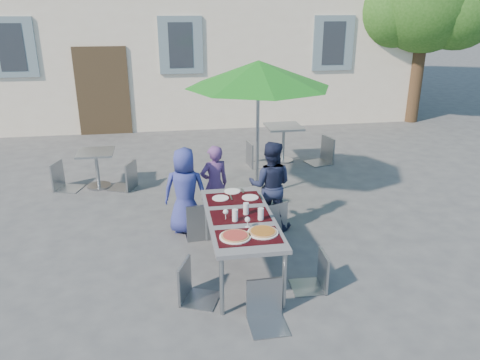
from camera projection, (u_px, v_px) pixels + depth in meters
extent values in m
plane|color=#434345|center=(217.00, 286.00, 5.58)|extent=(90.00, 90.00, 0.00)
cube|color=#3D2E1D|center=(103.00, 91.00, 11.79)|extent=(1.30, 0.06, 2.20)
cube|color=slate|center=(12.00, 47.00, 11.10)|extent=(1.10, 0.06, 1.40)
cube|color=#262B33|center=(11.00, 47.00, 11.08)|extent=(0.60, 0.04, 1.10)
cube|color=slate|center=(181.00, 45.00, 11.71)|extent=(1.10, 0.06, 1.40)
cube|color=#262B33|center=(181.00, 45.00, 11.69)|extent=(0.60, 0.04, 1.10)
cube|color=slate|center=(333.00, 43.00, 12.31)|extent=(1.10, 0.06, 1.40)
cube|color=#262B33|center=(333.00, 43.00, 12.29)|extent=(0.60, 0.04, 1.10)
cylinder|color=#45301D|center=(417.00, 72.00, 13.00)|extent=(0.36, 0.36, 2.80)
sphere|color=#1E4F15|center=(391.00, 11.00, 12.59)|extent=(2.00, 2.00, 2.00)
sphere|color=#1E4F15|center=(458.00, 7.00, 12.14)|extent=(2.20, 2.20, 2.20)
cube|color=#4C4C51|center=(240.00, 218.00, 5.67)|extent=(0.80, 1.85, 0.05)
cylinder|color=#92989D|center=(222.00, 287.00, 4.95)|extent=(0.05, 0.05, 0.70)
cylinder|color=#92989D|center=(284.00, 281.00, 5.05)|extent=(0.05, 0.05, 0.70)
cylinder|color=#92989D|center=(206.00, 218.00, 6.55)|extent=(0.05, 0.05, 0.70)
cylinder|color=#92989D|center=(254.00, 215.00, 6.65)|extent=(0.05, 0.05, 0.70)
cube|color=black|center=(248.00, 237.00, 5.15)|extent=(0.70, 0.42, 0.01)
cube|color=black|center=(240.00, 216.00, 5.66)|extent=(0.70, 0.42, 0.01)
cube|color=black|center=(234.00, 198.00, 6.16)|extent=(0.70, 0.42, 0.01)
cylinder|color=white|center=(235.00, 237.00, 5.13)|extent=(0.35, 0.35, 0.01)
cylinder|color=#B27E50|center=(235.00, 236.00, 5.12)|extent=(0.31, 0.31, 0.01)
cylinder|color=maroon|center=(235.00, 235.00, 5.12)|extent=(0.27, 0.27, 0.01)
cylinder|color=white|center=(263.00, 232.00, 5.22)|extent=(0.35, 0.35, 0.01)
cylinder|color=#B27E50|center=(263.00, 231.00, 5.22)|extent=(0.31, 0.31, 0.01)
cylinder|color=#862D09|center=(263.00, 231.00, 5.22)|extent=(0.27, 0.27, 0.01)
cylinder|color=silver|center=(235.00, 215.00, 5.49)|extent=(0.07, 0.07, 0.15)
cylinder|color=silver|center=(246.00, 209.00, 5.67)|extent=(0.07, 0.07, 0.15)
cylinder|color=silver|center=(261.00, 214.00, 5.53)|extent=(0.07, 0.07, 0.15)
cylinder|color=silver|center=(226.00, 219.00, 5.57)|extent=(0.06, 0.06, 0.00)
cylinder|color=silver|center=(226.00, 216.00, 5.55)|extent=(0.01, 0.01, 0.08)
sphere|color=silver|center=(226.00, 212.00, 5.53)|extent=(0.06, 0.06, 0.06)
cylinder|color=silver|center=(247.00, 227.00, 5.37)|extent=(0.06, 0.06, 0.00)
cylinder|color=silver|center=(247.00, 224.00, 5.36)|extent=(0.01, 0.01, 0.08)
sphere|color=silver|center=(247.00, 219.00, 5.33)|extent=(0.06, 0.06, 0.06)
cylinder|color=white|center=(220.00, 198.00, 6.16)|extent=(0.22, 0.22, 0.01)
cube|color=#93949A|center=(231.00, 198.00, 6.18)|extent=(0.02, 0.18, 0.00)
cylinder|color=white|center=(250.00, 197.00, 6.18)|extent=(0.22, 0.22, 0.01)
cube|color=#93949A|center=(261.00, 197.00, 6.20)|extent=(0.02, 0.18, 0.00)
cylinder|color=white|center=(232.00, 191.00, 6.38)|extent=(0.22, 0.22, 0.01)
cube|color=#93949A|center=(242.00, 191.00, 6.40)|extent=(0.02, 0.18, 0.00)
imported|color=#32398A|center=(185.00, 191.00, 6.72)|extent=(0.68, 0.50, 1.28)
imported|color=#623A78|center=(214.00, 185.00, 7.04)|extent=(0.51, 0.40, 1.22)
imported|color=#1B203C|center=(270.00, 185.00, 6.84)|extent=(0.73, 0.55, 1.33)
cube|color=gray|center=(200.00, 203.00, 6.69)|extent=(0.49, 0.49, 0.03)
cube|color=gray|center=(202.00, 191.00, 6.39)|extent=(0.46, 0.07, 0.54)
cylinder|color=gray|center=(211.00, 212.00, 7.00)|extent=(0.02, 0.02, 0.48)
cylinder|color=gray|center=(185.00, 215.00, 6.91)|extent=(0.02, 0.02, 0.48)
cylinder|color=gray|center=(216.00, 223.00, 6.64)|extent=(0.02, 0.02, 0.48)
cylinder|color=gray|center=(189.00, 226.00, 6.55)|extent=(0.02, 0.02, 0.48)
cube|color=gray|center=(224.00, 203.00, 6.84)|extent=(0.53, 0.53, 0.03)
cube|color=gray|center=(230.00, 192.00, 6.60)|extent=(0.38, 0.18, 0.48)
cylinder|color=gray|center=(228.00, 210.00, 7.14)|extent=(0.02, 0.02, 0.42)
cylinder|color=gray|center=(208.00, 215.00, 6.97)|extent=(0.02, 0.02, 0.42)
cylinder|color=gray|center=(240.00, 218.00, 6.86)|extent=(0.02, 0.02, 0.42)
cylinder|color=gray|center=(219.00, 224.00, 6.69)|extent=(0.02, 0.02, 0.42)
cube|color=gray|center=(269.00, 202.00, 6.88)|extent=(0.49, 0.49, 0.03)
cube|color=gray|center=(276.00, 192.00, 6.64)|extent=(0.39, 0.14, 0.47)
cylinder|color=gray|center=(273.00, 209.00, 7.16)|extent=(0.02, 0.02, 0.41)
cylinder|color=gray|center=(254.00, 213.00, 7.03)|extent=(0.02, 0.02, 0.41)
cylinder|color=gray|center=(285.00, 218.00, 6.88)|extent=(0.02, 0.02, 0.41)
cylinder|color=gray|center=(264.00, 222.00, 6.74)|extent=(0.02, 0.02, 0.41)
cube|color=gray|center=(200.00, 268.00, 5.17)|extent=(0.51, 0.51, 0.03)
cube|color=gray|center=(183.00, 248.00, 5.13)|extent=(0.17, 0.37, 0.46)
cylinder|color=gray|center=(210.00, 295.00, 5.06)|extent=(0.02, 0.02, 0.41)
cylinder|color=gray|center=(219.00, 278.00, 5.36)|extent=(0.02, 0.02, 0.41)
cylinder|color=gray|center=(181.00, 291.00, 5.13)|extent=(0.02, 0.02, 0.41)
cylinder|color=gray|center=(191.00, 275.00, 5.43)|extent=(0.02, 0.02, 0.41)
cube|color=gray|center=(309.00, 258.00, 5.40)|extent=(0.39, 0.39, 0.03)
cube|color=gray|center=(325.00, 240.00, 5.34)|extent=(0.04, 0.38, 0.45)
cylinder|color=gray|center=(292.00, 267.00, 5.61)|extent=(0.02, 0.02, 0.39)
cylinder|color=gray|center=(298.00, 282.00, 5.31)|extent=(0.02, 0.02, 0.39)
cylinder|color=gray|center=(318.00, 265.00, 5.64)|extent=(0.02, 0.02, 0.39)
cylinder|color=gray|center=(325.00, 280.00, 5.34)|extent=(0.02, 0.02, 0.39)
cube|color=gray|center=(269.00, 293.00, 4.73)|extent=(0.40, 0.40, 0.03)
cube|color=gray|center=(265.00, 263.00, 4.82)|extent=(0.39, 0.04, 0.46)
cylinder|color=gray|center=(256.00, 322.00, 4.62)|extent=(0.02, 0.02, 0.41)
cylinder|color=gray|center=(288.00, 318.00, 4.68)|extent=(0.02, 0.02, 0.41)
cylinder|color=gray|center=(249.00, 302.00, 4.93)|extent=(0.02, 0.02, 0.41)
cylinder|color=gray|center=(280.00, 299.00, 4.99)|extent=(0.02, 0.02, 0.41)
cylinder|color=#93949A|center=(257.00, 194.00, 8.19)|extent=(0.50, 0.50, 0.09)
cylinder|color=#92989D|center=(257.00, 136.00, 7.83)|extent=(0.06, 0.06, 2.16)
cone|color=#1A751A|center=(258.00, 74.00, 7.46)|extent=(2.38, 2.38, 0.42)
cylinder|color=#93949A|center=(99.00, 186.00, 8.62)|extent=(0.44, 0.44, 0.04)
cylinder|color=#92989D|center=(97.00, 171.00, 8.51)|extent=(0.06, 0.06, 0.64)
cube|color=#92989D|center=(95.00, 152.00, 8.39)|extent=(0.64, 0.64, 0.04)
cube|color=gray|center=(67.00, 165.00, 8.36)|extent=(0.53, 0.53, 0.03)
cube|color=gray|center=(54.00, 151.00, 8.30)|extent=(0.15, 0.42, 0.51)
cylinder|color=gray|center=(73.00, 181.00, 8.25)|extent=(0.02, 0.02, 0.44)
cylinder|color=gray|center=(82.00, 175.00, 8.59)|extent=(0.02, 0.02, 0.44)
cylinder|color=gray|center=(54.00, 181.00, 8.30)|extent=(0.02, 0.02, 0.44)
cylinder|color=gray|center=(64.00, 174.00, 8.64)|extent=(0.02, 0.02, 0.44)
cube|color=gray|center=(120.00, 164.00, 8.40)|extent=(0.56, 0.56, 0.03)
cube|color=gray|center=(129.00, 151.00, 8.27)|extent=(0.19, 0.41, 0.51)
cylinder|color=gray|center=(116.00, 172.00, 8.69)|extent=(0.02, 0.02, 0.45)
cylinder|color=gray|center=(107.00, 179.00, 8.35)|extent=(0.02, 0.02, 0.45)
cylinder|color=gray|center=(135.00, 174.00, 8.61)|extent=(0.02, 0.02, 0.45)
cylinder|color=gray|center=(126.00, 181.00, 8.28)|extent=(0.02, 0.02, 0.45)
cylinder|color=#93949A|center=(283.00, 160.00, 10.03)|extent=(0.44, 0.44, 0.04)
cylinder|color=#92989D|center=(283.00, 145.00, 9.91)|extent=(0.06, 0.06, 0.73)
cube|color=#92989D|center=(284.00, 127.00, 9.77)|extent=(0.73, 0.73, 0.04)
cube|color=gray|center=(259.00, 144.00, 9.61)|extent=(0.47, 0.47, 0.03)
cube|color=gray|center=(250.00, 133.00, 9.47)|extent=(0.08, 0.43, 0.51)
cylinder|color=gray|center=(270.00, 157.00, 9.58)|extent=(0.02, 0.02, 0.45)
cylinder|color=gray|center=(265.00, 152.00, 9.91)|extent=(0.02, 0.02, 0.45)
cylinder|color=gray|center=(253.00, 158.00, 9.48)|extent=(0.02, 0.02, 0.45)
cylinder|color=gray|center=(248.00, 153.00, 9.81)|extent=(0.02, 0.02, 0.45)
cube|color=gray|center=(319.00, 141.00, 9.74)|extent=(0.56, 0.56, 0.03)
cube|color=gray|center=(329.00, 127.00, 9.72)|extent=(0.15, 0.45, 0.55)
cylinder|color=gray|center=(306.00, 151.00, 9.92)|extent=(0.02, 0.02, 0.48)
cylinder|color=gray|center=(316.00, 156.00, 9.58)|extent=(0.02, 0.02, 0.48)
cylinder|color=gray|center=(321.00, 149.00, 10.07)|extent=(0.02, 0.02, 0.48)
cylinder|color=gray|center=(332.00, 154.00, 9.73)|extent=(0.02, 0.02, 0.48)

